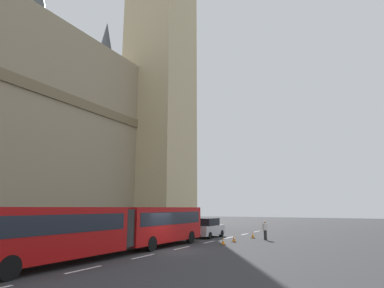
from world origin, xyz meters
name	(u,v)px	position (x,y,z in m)	size (l,w,h in m)	color
ground_plane	(169,251)	(0.00, 0.00, 0.00)	(160.00, 160.00, 0.00)	#333335
lane_centre_marking	(182,248)	(1.69, 0.00, 0.00)	(39.00, 0.16, 0.01)	silver
clock_tower	(162,3)	(21.70, 15.99, 38.02)	(10.39, 10.39, 72.13)	#C6B284
articulated_bus	(117,226)	(-3.14, 1.99, 1.75)	(18.60, 2.54, 2.90)	#B20F0F
sedan_lead	(208,228)	(10.01, 1.89, 0.91)	(4.40, 1.86, 1.85)	#B7B7BC
traffic_cone_west	(223,241)	(4.97, -1.86, 0.28)	(0.36, 0.36, 0.58)	black
traffic_cone_middle	(234,239)	(7.34, -1.85, 0.28)	(0.36, 0.36, 0.58)	black
traffic_cone_east	(253,235)	(11.45, -2.22, 0.28)	(0.36, 0.36, 0.58)	black
pedestrian_near_cones	(265,230)	(10.27, -3.77, 0.91)	(0.46, 0.43, 1.69)	#333333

